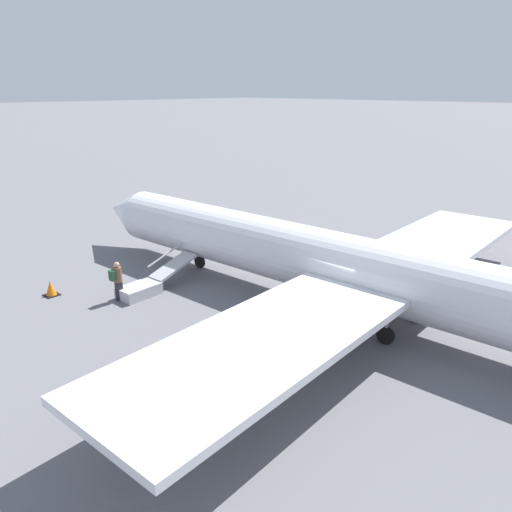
# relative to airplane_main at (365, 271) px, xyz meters

# --- Properties ---
(ground_plane) EXTENTS (600.00, 600.00, 0.00)m
(ground_plane) POSITION_rel_airplane_main_xyz_m (0.96, 0.05, -2.04)
(ground_plane) COLOR slate
(airplane_main) EXTENTS (31.89, 24.25, 6.84)m
(airplane_main) POSITION_rel_airplane_main_xyz_m (0.00, 0.00, 0.00)
(airplane_main) COLOR silver
(airplane_main) RESTS_ON ground
(boarding_stairs) EXTENTS (1.24, 4.06, 1.70)m
(boarding_stairs) POSITION_rel_airplane_main_xyz_m (8.42, 4.29, -1.67)
(boarding_stairs) COLOR #B2B2B7
(boarding_stairs) RESTS_ON ground
(passenger) EXTENTS (0.36, 0.55, 1.74)m
(passenger) POSITION_rel_airplane_main_xyz_m (8.62, 5.57, -1.04)
(passenger) COLOR #23232D
(passenger) RESTS_ON ground
(traffic_cone_near_stairs) EXTENTS (0.61, 0.61, 0.67)m
(traffic_cone_near_stairs) POSITION_rel_airplane_main_xyz_m (11.26, 7.34, -1.73)
(traffic_cone_near_stairs) COLOR black
(traffic_cone_near_stairs) RESTS_ON ground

